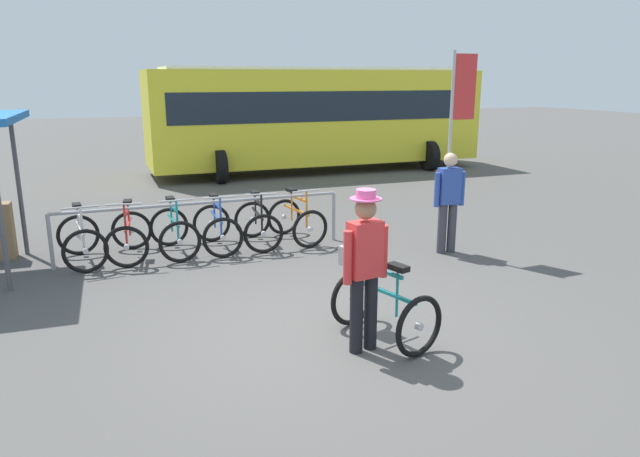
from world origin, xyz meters
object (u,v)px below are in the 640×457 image
Objects in this scene: racked_bike_blue at (217,228)px; pedestrian_with_backpack at (448,196)px; racked_bike_teal at (174,232)px; person_with_featured_bike at (365,264)px; racked_bike_red at (129,236)px; racked_bike_orange at (296,221)px; featured_bicycle at (377,295)px; bus_distant at (317,113)px; banner_flag at (458,115)px; racked_bike_white at (81,240)px; racked_bike_black at (258,224)px.

pedestrian_with_backpack is (3.43, -1.59, 0.57)m from racked_bike_blue.
racked_bike_teal is 4.53m from person_with_featured_bike.
racked_bike_red and racked_bike_teal have the same top height.
racked_bike_orange is (2.80, -0.05, 0.00)m from racked_bike_red.
pedestrian_with_backpack reaches higher than racked_bike_orange.
featured_bicycle reaches higher than racked_bike_orange.
pedestrian_with_backpack is at bearing 43.45° from featured_bicycle.
featured_bicycle is 12.14m from bus_distant.
banner_flag is at bearing -20.27° from racked_bike_teal.
racked_bike_white is at bearing 164.21° from banner_flag.
banner_flag is (3.00, 2.74, 1.28)m from person_with_featured_bike.
racked_bike_red is 2.10m from racked_bike_black.
racked_bike_black is at bearing 149.96° from pedestrian_with_backpack.
racked_bike_orange is 0.72× the size of pedestrian_with_backpack.
racked_bike_black and racked_bike_orange have the same top height.
pedestrian_with_backpack is (4.83, -1.62, 0.57)m from racked_bike_red.
racked_bike_teal is 0.11× the size of bus_distant.
racked_bike_orange is (2.10, -0.04, 0.00)m from racked_bike_teal.
racked_bike_blue is at bearing 97.53° from person_with_featured_bike.
racked_bike_white is 2.10m from racked_bike_blue.
featured_bicycle reaches higher than racked_bike_white.
featured_bicycle is at bearing -68.94° from racked_bike_teal.
bus_distant reaches higher than racked_bike_red.
racked_bike_red is 0.74× the size of pedestrian_with_backpack.
racked_bike_orange is at bearing -1.11° from racked_bike_white.
pedestrian_with_backpack is 0.51× the size of banner_flag.
person_with_featured_bike is at bearing -91.76° from racked_bike_black.
person_with_featured_bike is 1.05× the size of pedestrian_with_backpack.
featured_bicycle is at bearing -54.02° from racked_bike_white.
racked_bike_white is 1.40m from racked_bike_teal.
racked_bike_teal is 4.91m from banner_flag.
racked_bike_red is at bearing 178.89° from racked_bike_blue.
racked_bike_red is at bearing 114.47° from person_with_featured_bike.
racked_bike_black is (1.40, -0.03, 0.00)m from racked_bike_teal.
racked_bike_white and racked_bike_red have the same top height.
pedestrian_with_backpack reaches higher than featured_bicycle.
racked_bike_blue is at bearing -1.11° from racked_bike_white.
featured_bicycle is 0.61m from person_with_featured_bike.
racked_bike_white and racked_bike_blue have the same top height.
racked_bike_teal is at bearing 178.89° from racked_bike_orange.
racked_bike_teal is 4.34m from featured_bicycle.
racked_bike_red is at bearing 119.08° from featured_bicycle.
racked_bike_white is 2.80m from racked_bike_black.
person_with_featured_bike reaches higher than racked_bike_blue.
racked_bike_teal is 9.29m from bus_distant.
racked_bike_white and racked_bike_orange have the same top height.
racked_bike_blue is 4.37m from person_with_featured_bike.
featured_bicycle is 4.06m from banner_flag.
racked_bike_black is 0.70× the size of pedestrian_with_backpack.
bus_distant is at bearing 49.85° from racked_bike_red.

